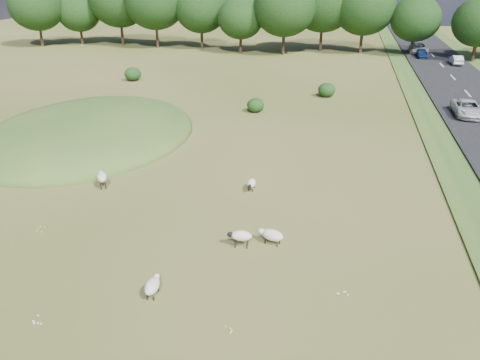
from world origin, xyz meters
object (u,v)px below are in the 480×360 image
object	(u,v)px
car_3	(422,30)
car_4	(456,60)
sheep_0	(251,184)
sheep_4	(102,177)
car_1	(419,48)
car_2	(467,108)
car_7	(422,53)
sheep_1	(152,285)
sheep_2	(241,236)
sheep_3	(272,235)

from	to	relation	value
car_3	car_4	xyz separation A→B (m)	(0.00, -34.53, -0.01)
sheep_0	car_4	distance (m)	48.08
sheep_4	car_1	distance (m)	59.41
car_1	car_3	distance (m)	26.16
car_1	car_2	bearing A→B (deg)	-90.00
car_3	car_7	xyz separation A→B (m)	(-3.80, -29.83, 0.00)
sheep_0	car_2	size ratio (longest dim) A/B	0.24
car_7	car_1	bearing A→B (deg)	90.00
sheep_1	car_4	size ratio (longest dim) A/B	0.34
sheep_1	car_4	bearing A→B (deg)	-24.28
sheep_1	car_1	world-z (taller)	car_1
car_2	car_4	size ratio (longest dim) A/B	1.27
sheep_2	sheep_4	xyz separation A→B (m)	(-9.55, 4.71, 0.07)
sheep_0	car_1	xyz separation A→B (m)	(15.61, 52.63, 0.56)
sheep_3	sheep_1	bearing A→B (deg)	67.29
sheep_0	sheep_2	distance (m)	6.26
sheep_1	sheep_3	xyz separation A→B (m)	(4.07, 4.85, 0.02)
sheep_1	car_7	xyz separation A→B (m)	(17.58, 59.17, 0.42)
sheep_1	car_1	bearing A→B (deg)	-18.41
sheep_4	car_2	world-z (taller)	car_2
car_3	sheep_2	bearing A→B (deg)	77.56
sheep_3	car_4	distance (m)	52.54
car_3	car_4	bearing A→B (deg)	90.00
sheep_1	car_2	bearing A→B (deg)	-34.13
sheep_1	car_7	world-z (taller)	car_7
car_4	sheep_0	bearing A→B (deg)	66.19
sheep_0	sheep_3	bearing A→B (deg)	20.12
sheep_0	car_3	size ratio (longest dim) A/B	0.27
sheep_2	sheep_3	size ratio (longest dim) A/B	0.88
sheep_1	sheep_2	size ratio (longest dim) A/B	1.05
sheep_1	car_7	bearing A→B (deg)	-19.39
car_3	car_7	size ratio (longest dim) A/B	1.17
car_1	car_4	world-z (taller)	car_1
sheep_3	car_3	bearing A→B (deg)	-84.36
sheep_3	car_2	bearing A→B (deg)	-102.04
car_2	car_7	size ratio (longest dim) A/B	1.29
sheep_2	car_7	world-z (taller)	car_7
car_2	car_1	bearing A→B (deg)	90.00
sheep_3	car_1	size ratio (longest dim) A/B	0.26
car_7	sheep_0	bearing A→B (deg)	-107.78
car_3	car_4	size ratio (longest dim) A/B	1.15
sheep_2	car_2	xyz separation A→B (m)	(14.89, 24.66, 0.31)
sheep_4	car_2	bearing A→B (deg)	-82.03
sheep_0	car_3	bearing A→B (deg)	165.72
sheep_4	car_1	size ratio (longest dim) A/B	0.25
sheep_4	car_2	size ratio (longest dim) A/B	0.28
sheep_0	car_2	world-z (taller)	car_2
car_3	car_4	world-z (taller)	car_3
sheep_2	sheep_4	world-z (taller)	sheep_4
car_1	car_2	world-z (taller)	car_1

